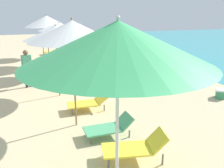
{
  "coord_description": "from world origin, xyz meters",
  "views": [
    {
      "loc": [
        -1.05,
        0.17,
        3.02
      ],
      "look_at": [
        1.47,
        6.96,
        0.89
      ],
      "focal_mm": 38.07,
      "sensor_mm": 36.0,
      "label": 1
    }
  ],
  "objects_px": {
    "lounger_second_shoreside": "(136,147)",
    "lounger_fifth_shoreside": "(73,64)",
    "umbrella_second": "(118,43)",
    "umbrella_third": "(72,31)",
    "lounger_sixth_inland": "(62,64)",
    "lounger_farthest_inland": "(52,55)",
    "lounger_farthest_shoreside": "(53,51)",
    "person_walking_mid": "(27,65)",
    "lounger_third_inland": "(109,127)",
    "umbrella_farthest": "(41,24)",
    "person_walking_near": "(89,39)",
    "umbrella_fifth": "(58,27)",
    "lounger_fifth_inland": "(82,72)",
    "umbrella_fourth": "(56,33)",
    "lounger_third_shoreside": "(88,102)",
    "cooler_box": "(220,94)",
    "lounger_fourth_shoreside": "(74,80)",
    "umbrella_sixth": "(46,21)",
    "lounger_sixth_shoreside": "(54,57)"
  },
  "relations": [
    {
      "from": "umbrella_third",
      "to": "person_walking_near",
      "type": "bearing_deg",
      "value": 73.57
    },
    {
      "from": "lounger_farthest_shoreside",
      "to": "umbrella_second",
      "type": "bearing_deg",
      "value": 100.21
    },
    {
      "from": "umbrella_third",
      "to": "umbrella_fifth",
      "type": "bearing_deg",
      "value": 85.15
    },
    {
      "from": "lounger_third_inland",
      "to": "umbrella_farthest",
      "type": "distance_m",
      "value": 12.84
    },
    {
      "from": "lounger_fourth_shoreside",
      "to": "person_walking_near",
      "type": "xyz_separation_m",
      "value": [
        3.48,
        10.5,
        0.64
      ]
    },
    {
      "from": "lounger_second_shoreside",
      "to": "person_walking_near",
      "type": "relative_size",
      "value": 0.95
    },
    {
      "from": "lounger_third_inland",
      "to": "lounger_sixth_inland",
      "type": "distance_m",
      "value": 8.35
    },
    {
      "from": "lounger_farthest_shoreside",
      "to": "person_walking_mid",
      "type": "relative_size",
      "value": 0.98
    },
    {
      "from": "lounger_second_shoreside",
      "to": "umbrella_fourth",
      "type": "xyz_separation_m",
      "value": [
        -0.9,
        4.84,
        2.05
      ]
    },
    {
      "from": "umbrella_fourth",
      "to": "person_walking_near",
      "type": "relative_size",
      "value": 1.76
    },
    {
      "from": "umbrella_fourth",
      "to": "lounger_fifth_shoreside",
      "type": "height_order",
      "value": "umbrella_fourth"
    },
    {
      "from": "lounger_fifth_inland",
      "to": "umbrella_sixth",
      "type": "distance_m",
      "value": 4.58
    },
    {
      "from": "umbrella_third",
      "to": "lounger_sixth_inland",
      "type": "relative_size",
      "value": 2.11
    },
    {
      "from": "lounger_fourth_shoreside",
      "to": "lounger_fifth_inland",
      "type": "distance_m",
      "value": 1.31
    },
    {
      "from": "lounger_fifth_shoreside",
      "to": "person_walking_mid",
      "type": "height_order",
      "value": "person_walking_mid"
    },
    {
      "from": "lounger_third_inland",
      "to": "umbrella_third",
      "type": "bearing_deg",
      "value": -53.45
    },
    {
      "from": "umbrella_second",
      "to": "umbrella_third",
      "type": "relative_size",
      "value": 1.02
    },
    {
      "from": "lounger_farthest_inland",
      "to": "person_walking_near",
      "type": "relative_size",
      "value": 0.89
    },
    {
      "from": "lounger_sixth_shoreside",
      "to": "lounger_farthest_shoreside",
      "type": "bearing_deg",
      "value": -94.64
    },
    {
      "from": "lounger_fifth_inland",
      "to": "umbrella_farthest",
      "type": "xyz_separation_m",
      "value": [
        -1.19,
        6.84,
        2.01
      ]
    },
    {
      "from": "umbrella_fifth",
      "to": "lounger_fifth_inland",
      "type": "height_order",
      "value": "umbrella_fifth"
    },
    {
      "from": "lounger_farthest_shoreside",
      "to": "cooler_box",
      "type": "height_order",
      "value": "lounger_farthest_shoreside"
    },
    {
      "from": "lounger_second_shoreside",
      "to": "umbrella_farthest",
      "type": "distance_m",
      "value": 14.01
    },
    {
      "from": "umbrella_fourth",
      "to": "umbrella_sixth",
      "type": "relative_size",
      "value": 0.89
    },
    {
      "from": "lounger_sixth_inland",
      "to": "cooler_box",
      "type": "relative_size",
      "value": 2.76
    },
    {
      "from": "umbrella_fifth",
      "to": "lounger_farthest_inland",
      "type": "distance_m",
      "value": 5.07
    },
    {
      "from": "lounger_second_shoreside",
      "to": "lounger_fifth_shoreside",
      "type": "bearing_deg",
      "value": -80.11
    },
    {
      "from": "lounger_third_shoreside",
      "to": "lounger_farthest_shoreside",
      "type": "relative_size",
      "value": 0.84
    },
    {
      "from": "person_walking_near",
      "to": "umbrella_fifth",
      "type": "bearing_deg",
      "value": 149.86
    },
    {
      "from": "umbrella_fourth",
      "to": "umbrella_farthest",
      "type": "bearing_deg",
      "value": 88.81
    },
    {
      "from": "lounger_second_shoreside",
      "to": "umbrella_third",
      "type": "xyz_separation_m",
      "value": [
        -0.83,
        2.11,
        2.29
      ]
    },
    {
      "from": "lounger_farthest_inland",
      "to": "umbrella_sixth",
      "type": "bearing_deg",
      "value": 86.81
    },
    {
      "from": "lounger_second_shoreside",
      "to": "cooler_box",
      "type": "distance_m",
      "value": 5.31
    },
    {
      "from": "lounger_third_shoreside",
      "to": "cooler_box",
      "type": "distance_m",
      "value": 4.96
    },
    {
      "from": "umbrella_sixth",
      "to": "cooler_box",
      "type": "relative_size",
      "value": 5.97
    },
    {
      "from": "umbrella_fifth",
      "to": "person_walking_mid",
      "type": "distance_m",
      "value": 2.83
    },
    {
      "from": "umbrella_farthest",
      "to": "person_walking_near",
      "type": "relative_size",
      "value": 1.73
    },
    {
      "from": "umbrella_fifth",
      "to": "person_walking_mid",
      "type": "height_order",
      "value": "umbrella_fifth"
    },
    {
      "from": "lounger_third_inland",
      "to": "lounger_fifth_inland",
      "type": "xyz_separation_m",
      "value": [
        0.66,
        5.81,
        0.09
      ]
    },
    {
      "from": "umbrella_second",
      "to": "lounger_third_shoreside",
      "type": "relative_size",
      "value": 2.29
    },
    {
      "from": "umbrella_fifth",
      "to": "lounger_sixth_shoreside",
      "type": "bearing_deg",
      "value": 88.1
    },
    {
      "from": "lounger_farthest_inland",
      "to": "lounger_second_shoreside",
      "type": "bearing_deg",
      "value": 99.08
    },
    {
      "from": "lounger_sixth_inland",
      "to": "lounger_farthest_inland",
      "type": "relative_size",
      "value": 1.02
    },
    {
      "from": "lounger_fifth_inland",
      "to": "cooler_box",
      "type": "relative_size",
      "value": 2.86
    },
    {
      "from": "lounger_farthest_inland",
      "to": "lounger_fourth_shoreside",
      "type": "bearing_deg",
      "value": 98.93
    },
    {
      "from": "person_walking_mid",
      "to": "lounger_fifth_inland",
      "type": "bearing_deg",
      "value": 82.3
    },
    {
      "from": "lounger_sixth_shoreside",
      "to": "umbrella_farthest",
      "type": "height_order",
      "value": "umbrella_farthest"
    },
    {
      "from": "lounger_second_shoreside",
      "to": "person_walking_mid",
      "type": "xyz_separation_m",
      "value": [
        -1.98,
        6.43,
        0.65
      ]
    },
    {
      "from": "umbrella_third",
      "to": "lounger_sixth_inland",
      "type": "xyz_separation_m",
      "value": [
        0.79,
        7.43,
        -2.34
      ]
    },
    {
      "from": "lounger_third_shoreside",
      "to": "lounger_fourth_shoreside",
      "type": "height_order",
      "value": "lounger_fourth_shoreside"
    }
  ]
}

